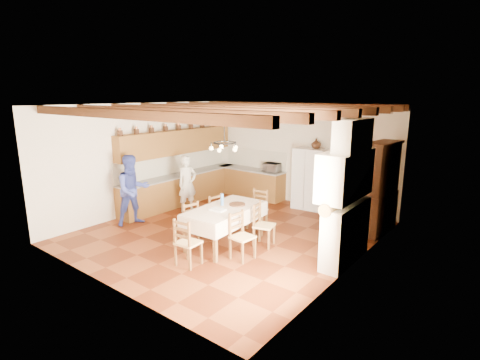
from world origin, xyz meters
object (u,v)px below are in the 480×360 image
object	(u,v)px
person_woman_blue	(133,190)
microwave	(272,168)
chair_right_far	(264,225)
hutch	(380,188)
chair_end_far	(257,209)
chair_left_far	(211,213)
person_woman_red	(338,204)
dining_table	(225,211)
person_man	(187,184)
refrigerator	(310,178)
chair_left_near	(187,222)
chair_right_near	(242,236)
chair_end_near	(188,242)

from	to	relation	value
person_woman_blue	microwave	world-z (taller)	person_woman_blue
chair_right_far	hutch	bearing A→B (deg)	-49.44
chair_end_far	microwave	size ratio (longest dim) A/B	1.94
chair_left_far	person_woman_red	world-z (taller)	person_woman_red
dining_table	person_man	xyz separation A→B (m)	(-2.35, 1.15, 0.04)
refrigerator	chair_left_far	bearing A→B (deg)	-112.01
chair_right_far	microwave	distance (m)	3.64
chair_left_near	chair_right_far	world-z (taller)	same
chair_end_far	person_woman_red	xyz separation A→B (m)	(1.91, 0.34, 0.42)
chair_end_far	person_man	xyz separation A→B (m)	(-2.32, -0.09, 0.32)
chair_right_near	chair_right_far	size ratio (longest dim) A/B	1.00
hutch	microwave	size ratio (longest dim) A/B	4.39
chair_left_near	chair_right_far	size ratio (longest dim) A/B	1.00
hutch	chair_end_far	size ratio (longest dim) A/B	2.26
person_woman_red	chair_right_far	bearing A→B (deg)	-30.86
hutch	chair_left_near	distance (m)	4.55
chair_right_far	person_woman_red	size ratio (longest dim) A/B	0.54
refrigerator	hutch	bearing A→B (deg)	-25.57
chair_left_near	dining_table	bearing A→B (deg)	130.31
chair_left_near	person_man	size ratio (longest dim) A/B	0.60
chair_end_far	person_man	world-z (taller)	person_man
chair_left_far	chair_end_near	size ratio (longest dim) A/B	1.00
chair_left_far	chair_right_near	distance (m)	1.67
chair_end_far	microwave	world-z (taller)	microwave
person_woman_red	microwave	distance (m)	3.59
refrigerator	chair_end_far	bearing A→B (deg)	-101.09
chair_left_near	person_woman_red	xyz separation A→B (m)	(2.62, 2.02, 0.42)
chair_left_near	person_woman_red	world-z (taller)	person_woman_red
chair_right_near	person_woman_red	distance (m)	2.28
person_woman_red	chair_left_near	bearing A→B (deg)	-37.60
person_woman_blue	chair_left_near	bearing A→B (deg)	-76.91
chair_right_far	person_woman_red	bearing A→B (deg)	-60.44
chair_right_near	person_woman_blue	world-z (taller)	person_woman_blue
chair_right_near	chair_left_far	bearing A→B (deg)	70.33
chair_end_near	chair_right_near	bearing A→B (deg)	-131.55
person_man	chair_left_near	bearing A→B (deg)	-123.53
refrigerator	chair_left_near	xyz separation A→B (m)	(-0.91, -4.03, -0.39)
dining_table	chair_right_near	size ratio (longest dim) A/B	2.06
refrigerator	chair_left_far	xyz separation A→B (m)	(-0.91, -3.24, -0.39)
chair_right_far	person_man	world-z (taller)	person_man
refrigerator	microwave	world-z (taller)	refrigerator
hutch	person_woman_blue	size ratio (longest dim) A/B	1.22
dining_table	microwave	xyz separation A→B (m)	(-1.12, 3.54, 0.28)
chair_end_near	person_woman_blue	bearing A→B (deg)	-20.88
person_woman_red	microwave	xyz separation A→B (m)	(-3.00, 1.96, 0.14)
refrigerator	dining_table	size ratio (longest dim) A/B	0.89
chair_left_near	chair_end_far	xyz separation A→B (m)	(0.71, 1.69, 0.00)
chair_left_near	person_woman_blue	distance (m)	1.97
person_man	person_woman_blue	distance (m)	1.61
person_woman_blue	microwave	size ratio (longest dim) A/B	3.59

